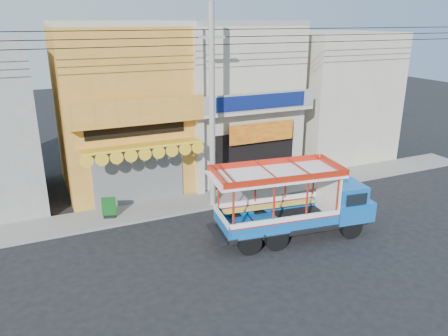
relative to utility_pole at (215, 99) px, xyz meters
name	(u,v)px	position (x,y,z in m)	size (l,w,h in m)	color
ground	(267,232)	(0.85, -3.30, -5.03)	(90.00, 90.00, 0.00)	black
sidewalk	(226,197)	(0.85, 0.70, -4.97)	(30.00, 2.00, 0.12)	slate
shophouse_left	(121,107)	(-3.15, 4.66, -0.92)	(6.00, 7.50, 8.24)	#B38527
shophouse_right	(229,99)	(2.85, 4.66, -0.93)	(6.00, 6.75, 8.24)	#B0AA91
party_pilaster	(199,116)	(-0.15, 1.55, -1.03)	(0.35, 0.30, 8.00)	#B0AA91
filler_building_right	(331,95)	(9.85, 4.70, -1.23)	(6.00, 6.00, 7.60)	#B0AA91
utility_pole	(215,99)	(0.00, 0.00, 0.00)	(28.00, 0.26, 9.00)	gray
songthaew_truck	(304,201)	(2.07, -4.05, -3.58)	(6.66, 2.86, 3.01)	black
green_sign	(109,209)	(-4.80, 0.55, -4.52)	(0.60, 0.41, 0.93)	black
potted_plant_a	(285,175)	(4.25, 0.84, -4.41)	(0.90, 0.78, 1.00)	#19571E
potted_plant_b	(294,173)	(4.96, 1.00, -4.45)	(0.50, 0.41, 0.92)	#19571E
potted_plant_c	(282,171)	(4.42, 1.40, -4.38)	(0.59, 0.59, 1.06)	#19571E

